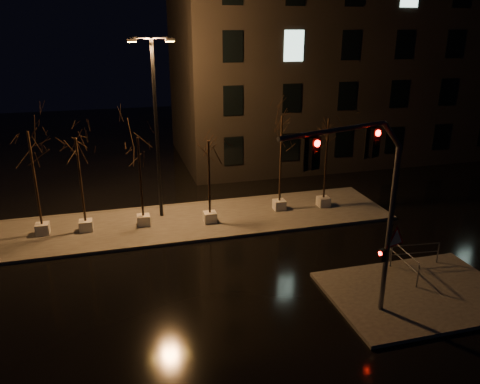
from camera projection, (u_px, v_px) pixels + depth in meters
name	position (u px, v px, depth m)	size (l,w,h in m)	color
ground	(213.00, 277.00, 19.73)	(90.00, 90.00, 0.00)	black
median	(189.00, 221.00, 25.16)	(22.00, 5.00, 0.15)	#43413C
sidewalk_corner	(418.00, 293.00, 18.38)	(7.00, 5.00, 0.15)	#43413C
building	(336.00, 59.00, 37.04)	(25.00, 12.00, 15.00)	black
tree_0	(31.00, 155.00, 22.10)	(1.80, 1.80, 5.37)	silver
tree_1	(78.00, 159.00, 22.59)	(1.80, 1.80, 4.95)	silver
tree_2	(139.00, 158.00, 23.28)	(1.80, 1.80, 4.82)	silver
tree_3	(209.00, 159.00, 23.74)	(1.80, 1.80, 4.54)	silver
tree_4	(281.00, 138.00, 25.20)	(1.80, 1.80, 5.48)	silver
tree_5	(327.00, 139.00, 25.74)	(1.80, 1.80, 5.24)	silver
traffic_signal_mast	(370.00, 196.00, 15.11)	(5.57, 1.79, 7.09)	#5B5D63
streetlight_main	(156.00, 118.00, 23.92)	(2.34, 0.38, 9.35)	black
guard_rail_a	(415.00, 251.00, 20.25)	(2.23, 0.26, 0.97)	#5B5D63
guard_rail_b	(404.00, 259.00, 19.46)	(0.21, 2.26, 1.07)	#5B5D63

